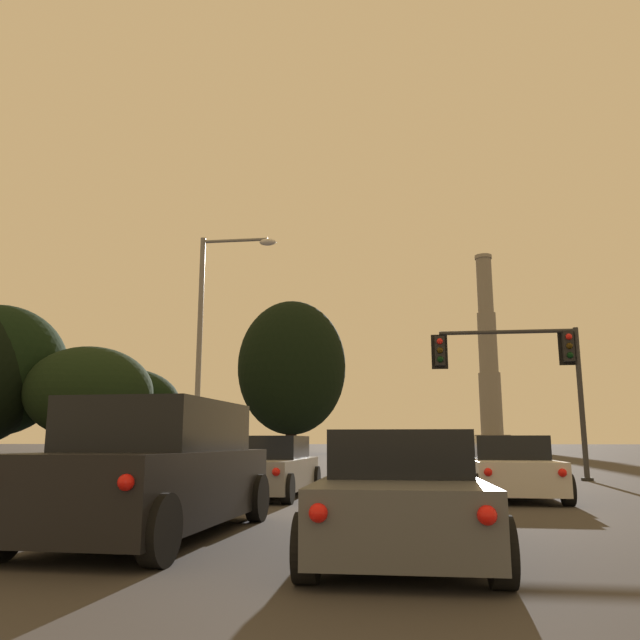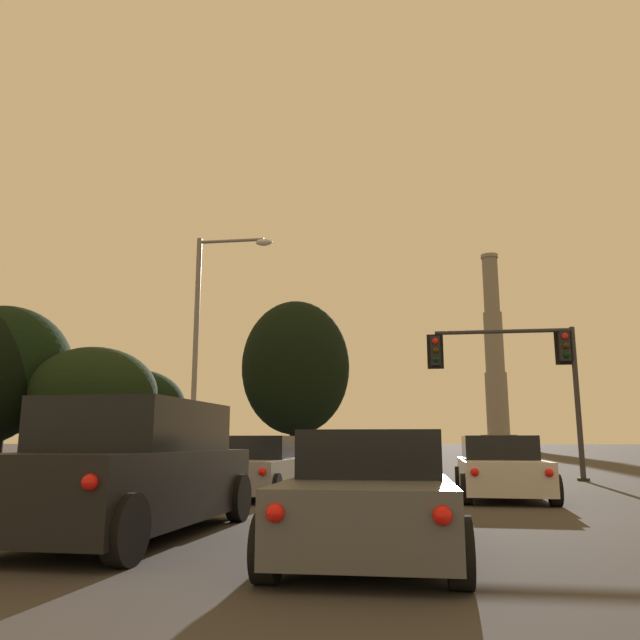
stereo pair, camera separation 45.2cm
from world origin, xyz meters
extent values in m
cube|color=gray|center=(-2.91, 15.05, 0.53)|extent=(1.87, 4.63, 0.70)
cube|color=black|center=(-2.90, 15.28, 1.15)|extent=(1.65, 2.22, 0.55)
cylinder|color=black|center=(-3.76, 16.96, 0.32)|extent=(0.23, 0.64, 0.64)
cylinder|color=black|center=(-2.00, 16.94, 0.32)|extent=(0.23, 0.64, 0.64)
cylinder|color=black|center=(-3.81, 13.16, 0.32)|extent=(0.23, 0.64, 0.64)
cylinder|color=black|center=(-2.05, 13.14, 0.32)|extent=(0.23, 0.64, 0.64)
sphere|color=red|center=(-3.66, 12.74, 0.68)|extent=(0.17, 0.17, 0.17)
sphere|color=red|center=(-2.22, 12.72, 0.68)|extent=(0.17, 0.17, 0.17)
cube|color=#4C4F54|center=(0.34, 7.78, 0.53)|extent=(1.83, 4.61, 0.70)
cube|color=black|center=(0.34, 8.01, 1.15)|extent=(1.63, 2.21, 0.55)
cylinder|color=black|center=(-0.55, 9.68, 0.32)|extent=(0.22, 0.64, 0.64)
cylinder|color=black|center=(1.21, 9.69, 0.32)|extent=(0.22, 0.64, 0.64)
cylinder|color=black|center=(-0.53, 5.88, 0.32)|extent=(0.22, 0.64, 0.64)
cylinder|color=black|center=(1.23, 5.89, 0.32)|extent=(0.22, 0.64, 0.64)
sphere|color=red|center=(-0.37, 5.46, 0.68)|extent=(0.17, 0.17, 0.17)
sphere|color=red|center=(1.07, 5.47, 0.68)|extent=(0.17, 0.17, 0.17)
cube|color=black|center=(-3.04, 8.37, 0.68)|extent=(2.11, 4.87, 0.95)
cube|color=black|center=(-3.04, 8.49, 1.51)|extent=(1.89, 2.87, 0.70)
cylinder|color=black|center=(-3.91, 10.33, 0.38)|extent=(0.25, 0.77, 0.76)
cylinder|color=black|center=(-2.03, 10.26, 0.38)|extent=(0.25, 0.77, 0.76)
cylinder|color=black|center=(-2.18, 6.41, 0.38)|extent=(0.25, 0.77, 0.76)
sphere|color=red|center=(-2.36, 5.93, 0.89)|extent=(0.17, 0.17, 0.17)
cube|color=silver|center=(2.88, 15.48, 0.53)|extent=(1.96, 4.66, 0.70)
cube|color=black|center=(2.89, 15.71, 1.15)|extent=(1.70, 2.26, 0.55)
cylinder|color=black|center=(2.07, 17.41, 0.32)|extent=(0.24, 0.65, 0.64)
cylinder|color=black|center=(3.83, 17.35, 0.32)|extent=(0.24, 0.65, 0.64)
cylinder|color=black|center=(1.93, 13.61, 0.32)|extent=(0.24, 0.65, 0.64)
cylinder|color=black|center=(3.69, 13.55, 0.32)|extent=(0.24, 0.65, 0.64)
sphere|color=red|center=(2.08, 13.19, 0.68)|extent=(0.17, 0.17, 0.17)
sphere|color=red|center=(3.51, 13.13, 0.68)|extent=(0.17, 0.17, 0.17)
cylinder|color=#2D2D30|center=(6.45, 22.27, 2.60)|extent=(0.18, 0.18, 5.20)
cylinder|color=black|center=(6.45, 22.27, 0.05)|extent=(0.40, 0.40, 0.10)
cube|color=black|center=(6.16, 22.27, 4.53)|extent=(0.34, 0.34, 1.04)
cube|color=black|center=(6.16, 22.45, 4.53)|extent=(0.58, 0.03, 1.25)
sphere|color=red|center=(6.16, 22.08, 4.86)|extent=(0.22, 0.22, 0.22)
sphere|color=#352604|center=(6.16, 22.08, 4.53)|extent=(0.22, 0.22, 0.22)
sphere|color=black|center=(6.16, 22.08, 4.21)|extent=(0.22, 0.22, 0.22)
cylinder|color=#2D2D30|center=(4.10, 22.27, 5.10)|extent=(4.70, 0.14, 0.14)
sphere|color=#2D2D30|center=(6.45, 22.27, 5.10)|extent=(0.18, 0.18, 0.18)
cube|color=black|center=(1.75, 22.27, 4.46)|extent=(0.34, 0.34, 1.04)
cube|color=black|center=(1.75, 22.45, 4.46)|extent=(0.58, 0.03, 1.25)
sphere|color=red|center=(1.75, 22.08, 4.79)|extent=(0.22, 0.22, 0.22)
sphere|color=#352604|center=(1.75, 22.08, 4.46)|extent=(0.22, 0.22, 0.22)
sphere|color=black|center=(1.75, 22.08, 4.14)|extent=(0.22, 0.22, 0.22)
cylinder|color=slate|center=(-7.18, 22.32, 4.55)|extent=(0.20, 0.20, 9.09)
cylinder|color=slate|center=(-5.89, 22.32, 8.94)|extent=(2.57, 0.12, 0.12)
sphere|color=slate|center=(-7.18, 22.32, 8.94)|extent=(0.20, 0.20, 0.20)
ellipsoid|color=silver|center=(-4.60, 22.32, 8.82)|extent=(0.64, 0.36, 0.26)
cylinder|color=slate|center=(17.19, 123.69, 1.25)|extent=(6.70, 6.70, 2.50)
cylinder|color=gray|center=(17.19, 123.69, 8.42)|extent=(4.19, 4.19, 11.85)
cylinder|color=gray|center=(17.19, 123.69, 20.27)|extent=(3.60, 3.60, 11.85)
cylinder|color=gray|center=(17.19, 123.69, 32.12)|extent=(3.02, 3.02, 11.85)
cylinder|color=gray|center=(17.19, 123.69, 37.70)|extent=(3.38, 3.38, 0.70)
cylinder|color=black|center=(-11.47, 66.18, 1.89)|extent=(1.17, 1.17, 3.78)
ellipsoid|color=black|center=(-11.47, 66.18, 9.22)|extent=(11.71, 10.54, 14.51)
cylinder|color=black|center=(-29.92, 66.59, 1.14)|extent=(1.13, 1.13, 2.27)
ellipsoid|color=black|center=(-29.92, 66.59, 5.29)|extent=(11.33, 10.19, 8.04)
ellipsoid|color=black|center=(-39.86, 57.30, 8.34)|extent=(13.75, 12.38, 13.15)
cylinder|color=black|center=(-29.90, 57.23, 1.31)|extent=(1.24, 1.24, 2.62)
ellipsoid|color=black|center=(-29.90, 57.23, 5.97)|extent=(12.36, 11.12, 8.95)
camera|label=1|loc=(0.39, -0.15, 1.29)|focal=35.00mm
camera|label=2|loc=(0.84, -0.09, 1.29)|focal=35.00mm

